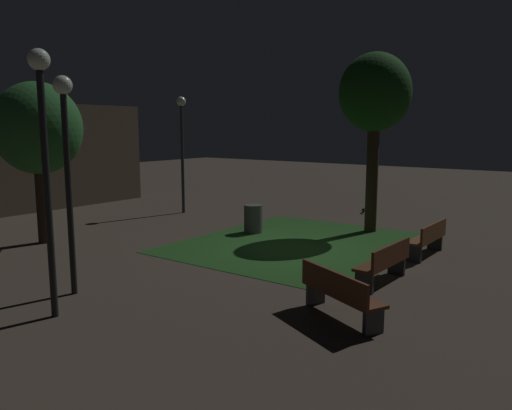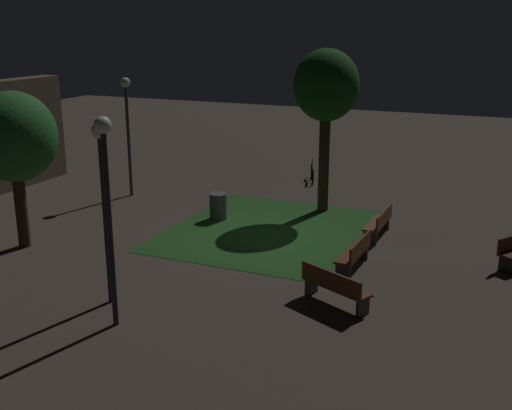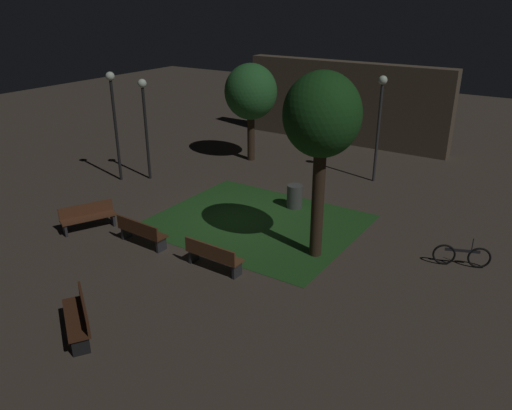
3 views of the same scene
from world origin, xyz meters
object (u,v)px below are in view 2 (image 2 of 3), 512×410
(bench_path_side, at_px, (380,222))
(lamp_post_plaza_east, at_px, (107,187))
(bench_front_right, at_px, (334,286))
(bicycle, at_px, (312,173))
(lamp_post_plaza_west, at_px, (127,116))
(lamp_post_near_wall, at_px, (103,182))
(tree_right_canopy, at_px, (326,88))
(trash_bin, at_px, (218,206))
(bench_corner, at_px, (355,252))
(tree_tall_center, at_px, (14,138))

(bench_path_side, bearing_deg, lamp_post_plaza_east, 153.86)
(bench_front_right, height_order, bicycle, bicycle)
(bench_front_right, distance_m, lamp_post_plaza_east, 5.63)
(lamp_post_plaza_west, relative_size, bicycle, 2.86)
(lamp_post_near_wall, xyz_separation_m, bicycle, (13.11, -0.61, -2.58))
(lamp_post_near_wall, bearing_deg, lamp_post_plaza_east, -139.29)
(bench_path_side, distance_m, tree_right_canopy, 4.95)
(lamp_post_plaza_west, bearing_deg, bench_path_side, -96.45)
(bench_path_side, xyz_separation_m, lamp_post_near_wall, (-7.14, 4.77, 2.44))
(bench_path_side, relative_size, lamp_post_plaza_east, 0.40)
(trash_bin, bearing_deg, bicycle, -10.94)
(lamp_post_near_wall, relative_size, lamp_post_plaza_east, 0.93)
(bench_path_side, height_order, tree_right_canopy, tree_right_canopy)
(bench_front_right, xyz_separation_m, bicycle, (11.20, 4.28, -0.14))
(lamp_post_plaza_east, bearing_deg, bench_path_side, -26.14)
(lamp_post_near_wall, bearing_deg, bicycle, -2.66)
(bench_corner, height_order, lamp_post_plaza_west, lamp_post_plaza_west)
(bench_corner, relative_size, bench_path_side, 1.00)
(bench_path_side, bearing_deg, tree_tall_center, 117.79)
(bench_front_right, relative_size, bicycle, 1.18)
(tree_right_canopy, bearing_deg, bicycle, 23.42)
(lamp_post_near_wall, bearing_deg, bench_path_side, -33.71)
(tree_tall_center, xyz_separation_m, lamp_post_plaza_east, (-3.11, -5.45, -0.13))
(bench_corner, xyz_separation_m, tree_tall_center, (-2.09, 9.42, 2.75))
(bench_front_right, relative_size, lamp_post_plaza_east, 0.40)
(lamp_post_near_wall, height_order, trash_bin, lamp_post_near_wall)
(tree_tall_center, distance_m, bicycle, 12.46)
(bench_corner, bearing_deg, tree_tall_center, 102.52)
(tree_tall_center, relative_size, tree_right_canopy, 0.82)
(lamp_post_plaza_east, bearing_deg, bench_corner, -37.29)
(bicycle, bearing_deg, bench_path_side, -145.11)
(lamp_post_near_wall, height_order, lamp_post_plaza_east, lamp_post_plaza_east)
(bench_path_side, xyz_separation_m, bench_front_right, (-5.24, -0.12, 0.00))
(bench_path_side, distance_m, tree_tall_center, 10.99)
(bench_path_side, bearing_deg, bench_corner, 180.00)
(bench_corner, relative_size, lamp_post_plaza_west, 0.41)
(bench_front_right, xyz_separation_m, lamp_post_near_wall, (-1.91, 4.89, 2.44))
(bench_corner, bearing_deg, lamp_post_plaza_west, 67.89)
(lamp_post_plaza_west, relative_size, lamp_post_near_wall, 1.04)
(bench_path_side, xyz_separation_m, tree_right_canopy, (2.05, 2.46, 3.77))
(tree_right_canopy, distance_m, lamp_post_plaza_east, 10.30)
(bench_corner, bearing_deg, tree_right_canopy, 26.58)
(bench_path_side, height_order, tree_tall_center, tree_tall_center)
(lamp_post_near_wall, xyz_separation_m, trash_bin, (6.84, 0.60, -2.48))
(bench_front_right, bearing_deg, lamp_post_plaza_west, 57.40)
(bench_path_side, xyz_separation_m, lamp_post_plaza_east, (-8.08, 3.96, 2.62))
(bench_corner, distance_m, lamp_post_plaza_west, 10.88)
(bench_front_right, relative_size, trash_bin, 2.06)
(tree_tall_center, relative_size, lamp_post_plaza_east, 1.00)
(bench_path_side, relative_size, trash_bin, 2.04)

